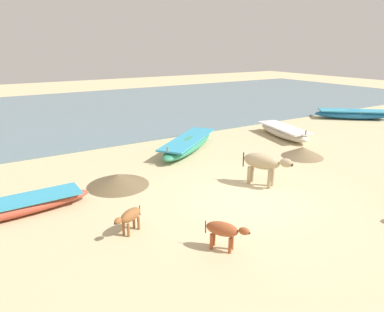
# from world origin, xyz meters

# --- Properties ---
(ground) EXTENTS (80.00, 80.00, 0.00)m
(ground) POSITION_xyz_m (0.00, 0.00, 0.00)
(ground) COLOR #CCB789
(sea_water) EXTENTS (60.00, 20.00, 0.08)m
(sea_water) POSITION_xyz_m (0.00, 17.62, 0.04)
(sea_water) COLOR slate
(sea_water) RESTS_ON ground
(fishing_boat_1) EXTENTS (1.87, 3.86, 0.73)m
(fishing_boat_1) POSITION_xyz_m (6.41, 4.75, 0.29)
(fishing_boat_1) COLOR beige
(fishing_boat_1) RESTS_ON ground
(fishing_boat_2) EXTENTS (4.17, 3.82, 0.76)m
(fishing_boat_2) POSITION_xyz_m (13.43, 5.68, 0.30)
(fishing_boat_2) COLOR #1E669E
(fishing_boat_2) RESTS_ON ground
(fishing_boat_4) EXTENTS (4.50, 3.81, 0.74)m
(fishing_boat_4) POSITION_xyz_m (1.18, 5.35, 0.30)
(fishing_boat_4) COLOR #338C66
(fishing_boat_4) RESTS_ON ground
(cow_adult_dun) EXTENTS (1.00, 1.60, 1.09)m
(cow_adult_dun) POSITION_xyz_m (1.12, 0.65, 0.78)
(cow_adult_dun) COLOR tan
(cow_adult_dun) RESTS_ON ground
(calf_near_brown) EXTENTS (0.89, 0.61, 0.61)m
(calf_near_brown) POSITION_xyz_m (-3.72, 0.11, 0.44)
(calf_near_brown) COLOR brown
(calf_near_brown) RESTS_ON ground
(calf_far_rust) EXTENTS (0.75, 0.94, 0.67)m
(calf_far_rust) POSITION_xyz_m (-2.24, -1.69, 0.48)
(calf_far_rust) COLOR #9E4C28
(calf_far_rust) RESTS_ON ground
(debris_pile_0) EXTENTS (2.16, 2.16, 0.41)m
(debris_pile_0) POSITION_xyz_m (4.67, 2.05, 0.21)
(debris_pile_0) COLOR #7A6647
(debris_pile_0) RESTS_ON ground
(debris_pile_1) EXTENTS (2.84, 2.84, 0.38)m
(debris_pile_1) POSITION_xyz_m (-2.88, 3.17, 0.19)
(debris_pile_1) COLOR brown
(debris_pile_1) RESTS_ON ground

